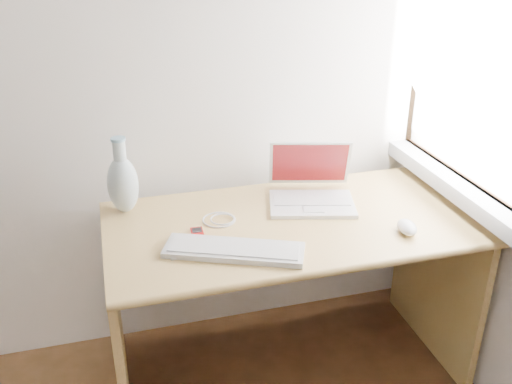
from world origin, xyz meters
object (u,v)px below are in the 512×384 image
object	(u,v)px
desk	(283,257)
external_keyboard	(234,250)
laptop	(308,189)
vase	(123,183)

from	to	relation	value
desk	external_keyboard	xyz separation A→B (m)	(-0.26, -0.25, 0.22)
laptop	external_keyboard	distance (m)	0.48
laptop	vase	distance (m)	0.71
laptop	vase	bearing A→B (deg)	-173.13
desk	laptop	world-z (taller)	laptop
desk	external_keyboard	world-z (taller)	external_keyboard
laptop	external_keyboard	world-z (taller)	laptop
desk	laptop	xyz separation A→B (m)	(0.12, 0.05, 0.26)
vase	laptop	bearing A→B (deg)	-8.33
desk	external_keyboard	bearing A→B (deg)	-135.98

